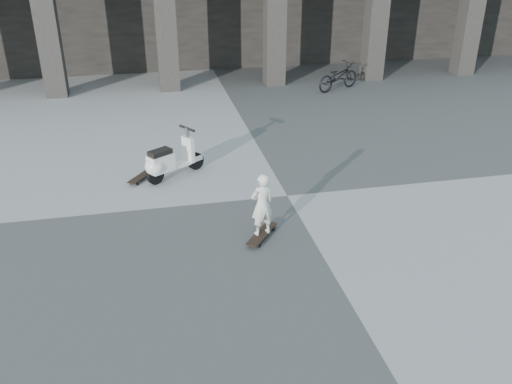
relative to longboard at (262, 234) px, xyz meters
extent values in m
plane|color=#444542|center=(0.86, 1.49, -0.07)|extent=(90.00, 90.00, 0.00)
cube|color=#2B2823|center=(-4.50, 9.99, 1.93)|extent=(0.65, 0.65, 4.00)
cube|color=#2B2823|center=(-0.93, 9.99, 1.93)|extent=(0.65, 0.65, 4.00)
cube|color=#2B2823|center=(2.64, 9.99, 1.93)|extent=(0.65, 0.65, 4.00)
cube|color=#2B2823|center=(6.21, 9.99, 1.93)|extent=(0.65, 0.65, 4.00)
cube|color=#2B2823|center=(9.79, 9.99, 1.93)|extent=(0.65, 0.65, 4.00)
cube|color=black|center=(0.00, 0.00, 0.01)|extent=(0.70, 0.84, 0.02)
cube|color=#B2B2B7|center=(0.19, 0.25, -0.03)|extent=(0.18, 0.15, 0.03)
cube|color=#B2B2B7|center=(-0.19, -0.25, -0.03)|extent=(0.18, 0.15, 0.03)
cylinder|color=black|center=(0.11, 0.31, -0.04)|extent=(0.06, 0.07, 0.07)
cylinder|color=black|center=(0.26, 0.19, -0.04)|extent=(0.06, 0.07, 0.07)
cylinder|color=black|center=(-0.26, -0.19, -0.04)|extent=(0.06, 0.07, 0.07)
cylinder|color=black|center=(-0.11, -0.31, -0.04)|extent=(0.06, 0.07, 0.07)
cube|color=black|center=(-2.02, 2.89, 0.01)|extent=(0.59, 0.74, 0.02)
cube|color=#B2B2B7|center=(-1.87, 3.11, -0.03)|extent=(0.17, 0.14, 0.03)
cube|color=#B2B2B7|center=(-2.17, 2.67, -0.03)|extent=(0.17, 0.14, 0.03)
cylinder|color=black|center=(-1.94, 3.16, -0.04)|extent=(0.06, 0.07, 0.07)
cylinder|color=black|center=(-1.80, 3.06, -0.04)|extent=(0.06, 0.07, 0.07)
cylinder|color=black|center=(-2.25, 2.71, -0.04)|extent=(0.06, 0.07, 0.07)
cylinder|color=black|center=(-2.10, 2.62, -0.04)|extent=(0.06, 0.07, 0.07)
imported|color=silver|center=(0.00, 0.00, 0.58)|extent=(0.47, 0.37, 1.13)
cylinder|color=black|center=(-0.80, 3.22, 0.12)|extent=(0.37, 0.29, 0.39)
cylinder|color=black|center=(-1.72, 2.62, 0.12)|extent=(0.37, 0.29, 0.39)
cube|color=silver|center=(-1.23, 2.93, 0.18)|extent=(0.62, 0.53, 0.07)
cube|color=silver|center=(-1.58, 2.71, 0.36)|extent=(0.61, 0.55, 0.37)
sphere|color=silver|center=(-1.72, 2.62, 0.33)|extent=(0.40, 0.40, 0.40)
cube|color=black|center=(-1.58, 2.71, 0.60)|extent=(0.54, 0.47, 0.10)
cube|color=silver|center=(-0.96, 3.11, 0.46)|extent=(0.26, 0.33, 0.56)
cube|color=silver|center=(-0.80, 3.22, 0.20)|extent=(0.32, 0.27, 0.12)
cylinder|color=#B2B2B7|center=(-0.96, 3.11, 0.82)|extent=(0.12, 0.12, 0.29)
cylinder|color=black|center=(-0.96, 3.11, 0.94)|extent=(0.31, 0.43, 0.06)
sphere|color=white|center=(-0.91, 3.15, 0.70)|extent=(0.12, 0.12, 0.12)
imported|color=black|center=(4.53, 8.79, 0.38)|extent=(1.80, 1.28, 0.90)
camera|label=1|loc=(-1.79, -7.96, 4.83)|focal=38.00mm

